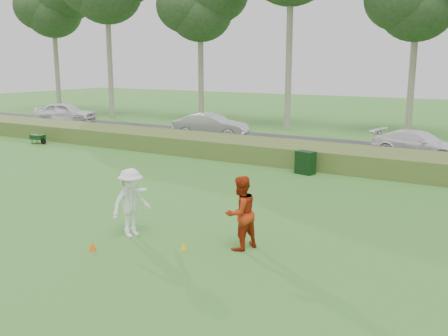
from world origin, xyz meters
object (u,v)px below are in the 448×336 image
Objects in this scene: cone_orange at (93,246)px; utility_cabinet at (305,163)px; player_white at (131,203)px; car_left at (65,113)px; player_red at (241,213)px; cone_yellow at (184,246)px; car_mid at (211,126)px; car_right at (419,144)px.

utility_cabinet is (1.35, 11.21, 0.38)m from cone_orange.
player_white is 8.31× the size of cone_orange.
utility_cabinet is at bearing -129.79° from car_left.
player_red is 1.70m from cone_yellow.
car_left is at bearing 174.23° from utility_cabinet.
player_red is 0.41× the size of car_mid.
car_right is at bearing -167.23° from player_red.
player_red reaches higher than car_mid.
utility_cabinet is at bearing 159.57° from car_right.
cone_orange is at bearing -84.79° from utility_cabinet.
car_mid is (-8.73, 6.27, 0.34)m from utility_cabinet.
utility_cabinet reaches higher than cone_orange.
cone_yellow is (1.84, -0.13, -0.86)m from player_white.
car_right is at bearing 71.88° from utility_cabinet.
player_red is 9.75× the size of cone_yellow.
player_white is at bearing 84.60° from cone_orange.
player_red is 0.41× the size of car_left.
car_right is (1.73, 15.28, -0.24)m from player_red.
car_right reaches higher than cone_yellow.
player_white is at bearing -167.84° from car_mid.
cone_orange is at bearing -152.72° from car_left.
player_white is 0.41× the size of car_left.
player_red is 18.70m from car_mid.
cone_orange is 0.05× the size of car_mid.
cone_yellow is 0.04× the size of car_mid.
player_white is 17.76m from car_mid.
car_right is at bearing 79.58° from cone_yellow.
utility_cabinet is at bearing 93.52° from cone_yellow.
car_mid is at bearing 119.94° from cone_yellow.
car_right reaches higher than cone_orange.
utility_cabinet is (-0.61, 9.95, 0.40)m from cone_yellow.
car_right is at bearing -103.51° from car_mid.
car_left is (-21.54, 18.59, 0.75)m from cone_orange.
player_white is at bearing -85.00° from utility_cabinet.
utility_cabinet is (1.22, 9.82, -0.46)m from player_white.
player_white is at bearing -150.37° from car_left.
car_left reaches higher than cone_orange.
car_left is 14.20m from car_mid.
cone_yellow is 0.04× the size of car_left.
car_left is 26.49m from car_right.
utility_cabinet is 7.10m from car_right.
cone_orange is 0.23× the size of utility_cabinet.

